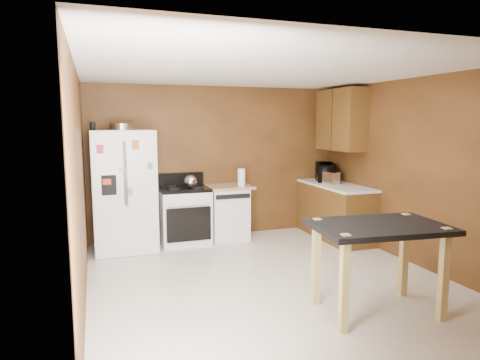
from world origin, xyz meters
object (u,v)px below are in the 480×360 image
paper_towel (241,178)px  green_canister (242,182)px  microwave (325,173)px  island (378,237)px  kettle (191,181)px  dishwasher (227,212)px  roasting_pan (123,127)px  refrigerator (124,191)px  pen_cup (93,126)px  gas_range (184,215)px  toaster (331,178)px

paper_towel → green_canister: (0.07, 0.16, -0.09)m
microwave → island: size_ratio=0.38×
kettle → island: 3.24m
dishwasher → island: size_ratio=0.65×
roasting_pan → kettle: bearing=-4.2°
refrigerator → dishwasher: size_ratio=2.02×
pen_cup → roasting_pan: bearing=19.5°
roasting_pan → gas_range: (0.90, 0.03, -1.39)m
roasting_pan → toaster: roasting_pan is taller
gas_range → island: bearing=-66.7°
kettle → toaster: kettle is taller
green_canister → dishwasher: green_canister is taller
roasting_pan → gas_range: 1.65m
roasting_pan → toaster: (3.27, -0.39, -0.85)m
kettle → refrigerator: refrigerator is taller
roasting_pan → refrigerator: bearing=-116.2°
gas_range → island: size_ratio=0.80×
refrigerator → toaster: bearing=-6.3°
refrigerator → microwave: bearing=-0.6°
refrigerator → pen_cup: bearing=-163.4°
pen_cup → green_canister: 2.48m
green_canister → toaster: toaster is taller
refrigerator → dishwasher: refrigerator is taller
paper_towel → microwave: 1.54m
green_canister → microwave: size_ratio=0.19×
microwave → paper_towel: bearing=113.0°
green_canister → island: size_ratio=0.07×
kettle → refrigerator: (-0.99, 0.05, -0.10)m
toaster → refrigerator: refrigerator is taller
dishwasher → island: island is taller
pen_cup → dishwasher: pen_cup is taller
kettle → gas_range: (-0.08, 0.11, -0.54)m
kettle → dishwasher: (0.64, 0.13, -0.55)m
toaster → green_canister: bearing=152.3°
pen_cup → island: (2.64, -2.91, -1.08)m
toaster → island: 2.87m
roasting_pan → dishwasher: 2.14m
roasting_pan → island: (2.23, -3.05, -1.07)m
kettle → refrigerator: 1.00m
paper_towel → island: paper_towel is taller
pen_cup → gas_range: size_ratio=0.11×
pen_cup → refrigerator: (0.40, 0.12, -0.96)m
refrigerator → paper_towel: bearing=-2.0°
roasting_pan → paper_towel: size_ratio=1.34×
green_canister → roasting_pan: bearing=-177.8°
refrigerator → dishwasher: bearing=3.0°
green_canister → island: bearing=-83.7°
pen_cup → refrigerator: pen_cup is taller
dishwasher → gas_range: bearing=-178.1°
pen_cup → kettle: (1.40, 0.07, -0.86)m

